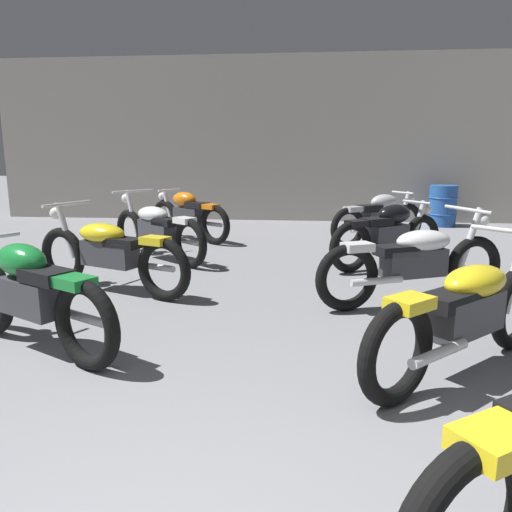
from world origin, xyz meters
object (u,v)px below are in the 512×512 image
object	(u,v)px
motorcycle_left_row_2	(109,252)
motorcycle_right_row_1	(467,311)
motorcycle_left_row_1	(31,294)
motorcycle_right_row_2	(415,261)
motorcycle_left_row_4	(188,214)
motorcycle_right_row_4	(379,218)
motorcycle_left_row_3	(157,229)
oil_drum	(443,206)
motorcycle_right_row_3	(389,233)

from	to	relation	value
motorcycle_left_row_2	motorcycle_right_row_1	size ratio (longest dim) A/B	1.24
motorcycle_left_row_1	motorcycle_right_row_2	size ratio (longest dim) A/B	0.88
motorcycle_left_row_2	motorcycle_left_row_4	xyz separation A→B (m)	(0.10, 3.37, 0.01)
motorcycle_left_row_1	motorcycle_right_row_4	size ratio (longest dim) A/B	1.06
motorcycle_right_row_2	motorcycle_left_row_3	bearing A→B (deg)	150.17
motorcycle_left_row_4	oil_drum	xyz separation A→B (m)	(4.89, 2.25, -0.03)
motorcycle_left_row_2	oil_drum	bearing A→B (deg)	48.38
motorcycle_right_row_1	motorcycle_right_row_4	world-z (taller)	motorcycle_right_row_1
motorcycle_left_row_3	motorcycle_left_row_1	bearing A→B (deg)	-89.53
motorcycle_left_row_4	motorcycle_right_row_4	world-z (taller)	same
motorcycle_left_row_1	motorcycle_left_row_4	xyz separation A→B (m)	(0.04, 5.07, 0.00)
motorcycle_left_row_1	motorcycle_left_row_4	bearing A→B (deg)	89.53
motorcycle_right_row_3	oil_drum	world-z (taller)	motorcycle_right_row_3
motorcycle_right_row_4	oil_drum	xyz separation A→B (m)	(1.62, 2.39, -0.03)
motorcycle_left_row_1	motorcycle_right_row_2	world-z (taller)	motorcycle_right_row_2
oil_drum	motorcycle_right_row_4	bearing A→B (deg)	-124.12
motorcycle_right_row_1	motorcycle_left_row_4	bearing A→B (deg)	121.78
motorcycle_left_row_4	motorcycle_right_row_1	size ratio (longest dim) A/B	1.02
motorcycle_left_row_3	motorcycle_right_row_2	xyz separation A→B (m)	(3.25, -1.86, 0.00)
motorcycle_left_row_4	motorcycle_left_row_1	bearing A→B (deg)	-90.47
motorcycle_left_row_3	oil_drum	bearing A→B (deg)	38.13
motorcycle_left_row_1	motorcycle_right_row_1	xyz separation A→B (m)	(3.24, -0.09, -0.01)
motorcycle_right_row_1	motorcycle_right_row_2	world-z (taller)	same
motorcycle_right_row_4	oil_drum	size ratio (longest dim) A/B	1.97
motorcycle_right_row_1	motorcycle_right_row_4	distance (m)	5.02
motorcycle_left_row_2	motorcycle_right_row_2	distance (m)	3.28
motorcycle_left_row_1	motorcycle_right_row_4	distance (m)	5.93
motorcycle_right_row_2	motorcycle_right_row_3	distance (m)	1.72
motorcycle_left_row_3	oil_drum	xyz separation A→B (m)	(4.96, 3.89, -0.03)
motorcycle_left_row_2	motorcycle_right_row_3	world-z (taller)	motorcycle_left_row_2
motorcycle_left_row_1	motorcycle_left_row_2	world-z (taller)	motorcycle_left_row_2
motorcycle_left_row_2	motorcycle_left_row_3	distance (m)	1.72
motorcycle_left_row_2	motorcycle_right_row_4	xyz separation A→B (m)	(3.37, 3.22, 0.01)
motorcycle_right_row_3	motorcycle_right_row_4	distance (m)	1.65
motorcycle_left_row_3	motorcycle_left_row_4	bearing A→B (deg)	87.58
motorcycle_right_row_4	motorcycle_left_row_4	bearing A→B (deg)	177.48
motorcycle_left_row_3	motorcycle_right_row_2	distance (m)	3.74
motorcycle_right_row_2	oil_drum	world-z (taller)	motorcycle_right_row_2
motorcycle_left_row_3	motorcycle_right_row_1	xyz separation A→B (m)	(3.27, -3.51, 0.00)
motorcycle_right_row_3	oil_drum	xyz separation A→B (m)	(1.72, 4.04, -0.03)
motorcycle_left_row_3	motorcycle_right_row_4	xyz separation A→B (m)	(3.34, 1.50, 0.01)
motorcycle_right_row_1	oil_drum	size ratio (longest dim) A/B	1.94
motorcycle_left_row_1	motorcycle_left_row_2	size ratio (longest dim) A/B	0.87
motorcycle_right_row_1	motorcycle_right_row_2	bearing A→B (deg)	90.66
motorcycle_right_row_2	motorcycle_left_row_4	bearing A→B (deg)	132.18
motorcycle_left_row_2	oil_drum	size ratio (longest dim) A/B	2.41
motorcycle_right_row_3	motorcycle_right_row_4	bearing A→B (deg)	86.65
motorcycle_left_row_4	motorcycle_right_row_4	xyz separation A→B (m)	(3.27, -0.14, 0.00)
motorcycle_right_row_3	oil_drum	bearing A→B (deg)	66.96
motorcycle_left_row_3	motorcycle_left_row_4	xyz separation A→B (m)	(0.07, 1.65, 0.01)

